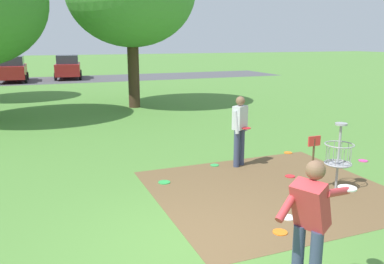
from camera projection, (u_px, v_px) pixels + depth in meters
ground_plane at (196, 247)px, 5.89m from camera, size 160.00×160.00×0.00m
dirt_tee_pad at (271, 190)px, 8.09m from camera, size 4.68×4.27×0.01m
disc_golf_basket at (336, 154)px, 7.99m from camera, size 0.98×0.58×1.39m
player_foreground_watching at (240, 127)px, 9.45m from camera, size 0.49×0.45×1.71m
player_throwing at (310, 223)px, 4.48m from camera, size 1.17×0.49×1.71m
frisbee_near_basket at (215, 165)px, 9.68m from camera, size 0.21×0.21×0.02m
frisbee_by_tee at (280, 232)px, 6.31m from camera, size 0.24×0.24×0.02m
frisbee_mid_grass at (164, 182)px, 8.52m from camera, size 0.26×0.26×0.02m
frisbee_far_left at (363, 161)px, 10.04m from camera, size 0.23×0.23×0.02m
frisbee_far_right at (288, 153)px, 10.75m from camera, size 0.22×0.22×0.02m
frisbee_scattered_a at (288, 217)px, 6.83m from camera, size 0.25×0.25×0.02m
frisbee_scattered_b at (290, 176)px, 8.89m from camera, size 0.22×0.22×0.02m
parking_lot_strip at (62, 80)px, 30.43m from camera, size 36.00×6.00×0.01m
parked_car_center_left at (12, 69)px, 28.77m from camera, size 2.09×4.26×1.84m
parked_car_center_right at (68, 67)px, 31.09m from camera, size 2.35×4.39×1.84m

